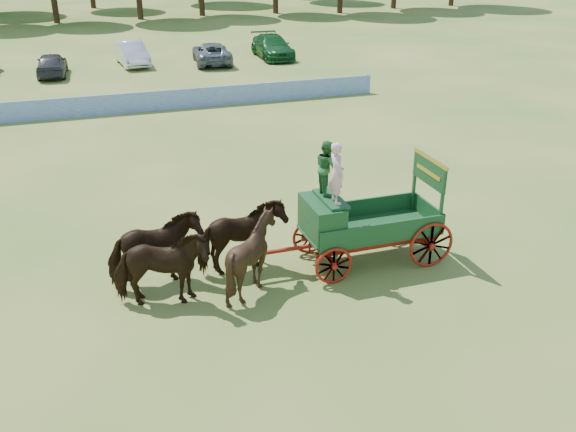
{
  "coord_description": "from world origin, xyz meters",
  "views": [
    {
      "loc": [
        -4.41,
        -15.93,
        9.05
      ],
      "look_at": [
        0.98,
        0.2,
        1.3
      ],
      "focal_mm": 40.0,
      "sensor_mm": 36.0,
      "label": 1
    }
  ],
  "objects": [
    {
      "name": "horse_wheel_right",
      "position": [
        -0.55,
        -0.25,
        1.05
      ],
      "size": [
        2.64,
        1.52,
        2.1
      ],
      "primitive_type": "imported",
      "rotation": [
        0.0,
        0.0,
        1.73
      ],
      "color": "black",
      "rests_on": "ground"
    },
    {
      "name": "horse_lead_right",
      "position": [
        -2.95,
        -0.25,
        1.05
      ],
      "size": [
        2.62,
        1.48,
        2.1
      ],
      "primitive_type": "imported",
      "rotation": [
        0.0,
        0.0,
        1.71
      ],
      "color": "black",
      "rests_on": "ground"
    },
    {
      "name": "horse_wheel_left",
      "position": [
        -0.55,
        -1.35,
        1.05
      ],
      "size": [
        1.97,
        1.77,
        2.1
      ],
      "primitive_type": "imported",
      "rotation": [
        0.0,
        0.0,
        1.61
      ],
      "color": "black",
      "rests_on": "ground"
    },
    {
      "name": "farm_dray",
      "position": [
        2.4,
        -0.78,
        1.66
      ],
      "size": [
        6.0,
        2.0,
        3.86
      ],
      "color": "maroon",
      "rests_on": "ground"
    },
    {
      "name": "horse_lead_left",
      "position": [
        -2.95,
        -1.35,
        1.05
      ],
      "size": [
        2.65,
        1.58,
        2.1
      ],
      "primitive_type": "imported",
      "rotation": [
        0.0,
        0.0,
        1.38
      ],
      "color": "black",
      "rests_on": "ground"
    },
    {
      "name": "sponsor_banner",
      "position": [
        -1.0,
        18.0,
        0.53
      ],
      "size": [
        26.0,
        0.08,
        1.05
      ],
      "primitive_type": "cube",
      "color": "#1D3E9D",
      "rests_on": "ground"
    },
    {
      "name": "parked_cars",
      "position": [
        -6.51,
        30.08,
        0.78
      ],
      "size": [
        38.09,
        6.8,
        1.65
      ],
      "color": "silver",
      "rests_on": "ground"
    },
    {
      "name": "ground",
      "position": [
        0.0,
        0.0,
        0.0
      ],
      "size": [
        160.0,
        160.0,
        0.0
      ],
      "primitive_type": "plane",
      "color": "#9E9347",
      "rests_on": "ground"
    }
  ]
}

